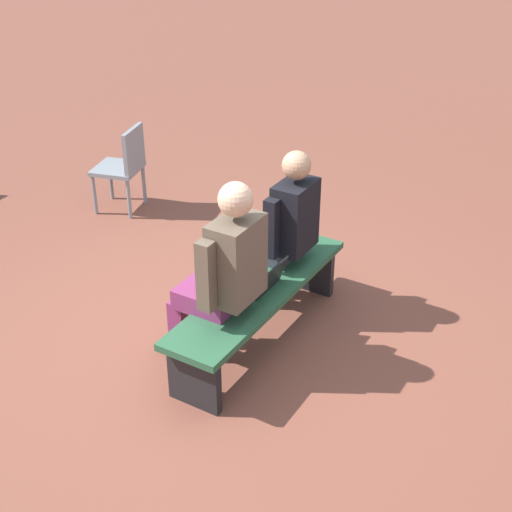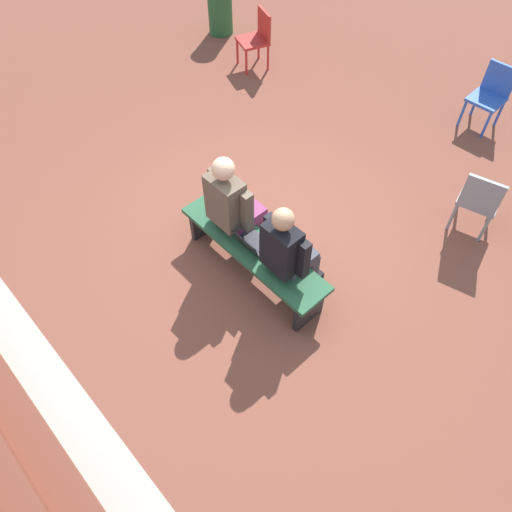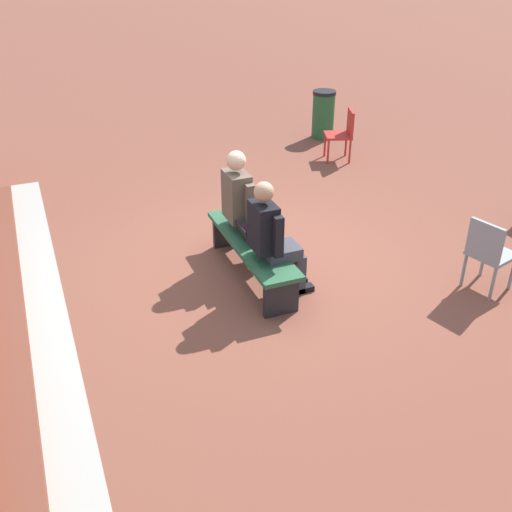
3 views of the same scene
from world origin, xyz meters
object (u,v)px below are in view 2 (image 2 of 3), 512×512
object	(u,v)px
person_adult	(234,204)
laptop	(252,243)
plastic_chair_by_pillar	(491,93)
plastic_chair_foreground	(480,199)
bench	(253,252)
person_student	(289,250)
plastic_chair_near_bench_left	(257,36)
litter_bin	(220,7)

from	to	relation	value
person_adult	laptop	xyz separation A→B (m)	(-0.35, 0.08, -0.23)
plastic_chair_by_pillar	laptop	bearing A→B (deg)	86.79
person_adult	plastic_chair_foreground	xyz separation A→B (m)	(-1.55, -2.15, -0.25)
bench	person_student	size ratio (longest dim) A/B	1.37
bench	person_student	bearing A→B (deg)	-171.13
plastic_chair_near_bench_left	plastic_chair_foreground	bearing A→B (deg)	172.21
person_adult	plastic_chair_foreground	distance (m)	2.67
person_student	plastic_chair_by_pillar	bearing A→B (deg)	-87.24
person_adult	laptop	bearing A→B (deg)	166.98
person_adult	litter_bin	size ratio (longest dim) A/B	1.60
person_student	person_adult	size ratio (longest dim) A/B	0.95
plastic_chair_by_pillar	litter_bin	xyz separation A→B (m)	(4.35, 1.03, -0.05)
plastic_chair_foreground	litter_bin	bearing A→B (deg)	-8.71
person_student	litter_bin	world-z (taller)	person_student
laptop	litter_bin	distance (m)	5.12
person_student	litter_bin	distance (m)	5.43
litter_bin	bench	bearing A→B (deg)	143.58
person_adult	plastic_chair_by_pillar	bearing A→B (deg)	-98.28
plastic_chair_by_pillar	litter_bin	distance (m)	4.47
bench	person_adult	xyz separation A→B (m)	(0.35, -0.07, 0.38)
plastic_chair_by_pillar	plastic_chair_foreground	size ratio (longest dim) A/B	1.00
bench	person_adult	distance (m)	0.52
person_student	plastic_chair_by_pillar	distance (m)	4.01
person_student	plastic_chair_foreground	xyz separation A→B (m)	(-0.78, -2.16, -0.23)
laptop	plastic_chair_by_pillar	bearing A→B (deg)	-93.21
plastic_chair_foreground	person_adult	bearing A→B (deg)	54.23
bench	plastic_chair_near_bench_left	bearing A→B (deg)	-43.41
bench	plastic_chair_foreground	size ratio (longest dim) A/B	2.14
person_adult	plastic_chair_foreground	bearing A→B (deg)	-125.77
person_student	plastic_chair_foreground	size ratio (longest dim) A/B	1.57
bench	person_student	distance (m)	0.55
bench	plastic_chair_foreground	xyz separation A→B (m)	(-1.20, -2.22, 0.13)
person_adult	laptop	world-z (taller)	person_adult
plastic_chair_near_bench_left	plastic_chair_foreground	distance (m)	4.19
laptop	plastic_chair_by_pillar	distance (m)	4.09
person_adult	plastic_chair_foreground	world-z (taller)	person_adult
plastic_chair_by_pillar	plastic_chair_near_bench_left	distance (m)	3.43
plastic_chair_by_pillar	plastic_chair_near_bench_left	size ratio (longest dim) A/B	1.00
person_adult	plastic_chair_near_bench_left	world-z (taller)	person_adult
plastic_chair_by_pillar	litter_bin	world-z (taller)	litter_bin
laptop	litter_bin	world-z (taller)	litter_bin
plastic_chair_near_bench_left	bench	bearing A→B (deg)	136.59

